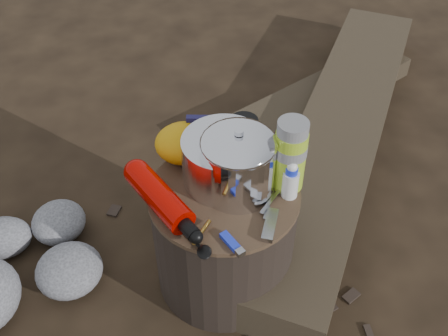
{
  "coord_description": "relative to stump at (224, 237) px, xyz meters",
  "views": [
    {
      "loc": [
        -0.11,
        -1.02,
        1.46
      ],
      "look_at": [
        0.0,
        0.0,
        0.48
      ],
      "focal_mm": 43.18,
      "sensor_mm": 36.0,
      "label": 1
    }
  ],
  "objects": [
    {
      "name": "food_pouch",
      "position": [
        -0.04,
        0.17,
        0.26
      ],
      "size": [
        0.1,
        0.03,
        0.12
      ],
      "primitive_type": "cube",
      "rotation": [
        0.0,
        0.0,
        -0.13
      ],
      "color": "#191545",
      "rests_on": "stump"
    },
    {
      "name": "fuel_bottle",
      "position": [
        -0.18,
        -0.03,
        0.23
      ],
      "size": [
        0.22,
        0.3,
        0.07
      ],
      "primitive_type": null,
      "rotation": [
        0.0,
        0.0,
        0.54
      ],
      "color": "#AC0600",
      "rests_on": "stump"
    },
    {
      "name": "camping_pot",
      "position": [
        0.04,
        0.01,
        0.29
      ],
      "size": [
        0.2,
        0.2,
        0.2
      ],
      "primitive_type": "cylinder",
      "color": "silver",
      "rests_on": "stump"
    },
    {
      "name": "rock_ring",
      "position": [
        -0.61,
        -0.15,
        -0.11
      ],
      "size": [
        0.41,
        0.89,
        0.18
      ],
      "primitive_type": null,
      "color": "slate",
      "rests_on": "ground"
    },
    {
      "name": "log_main",
      "position": [
        0.52,
        0.56,
        -0.12
      ],
      "size": [
        1.12,
        1.77,
        0.15
      ],
      "primitive_type": "cube",
      "rotation": [
        0.0,
        0.0,
        -0.48
      ],
      "color": "#382E20",
      "rests_on": "ground"
    },
    {
      "name": "ground",
      "position": [
        0.0,
        0.0,
        -0.19
      ],
      "size": [
        60.0,
        60.0,
        0.0
      ],
      "primitive_type": "plane",
      "color": "black",
      "rests_on": "ground"
    },
    {
      "name": "stump",
      "position": [
        0.0,
        0.0,
        0.0
      ],
      "size": [
        0.42,
        0.42,
        0.39
      ],
      "primitive_type": "cylinder",
      "color": "black",
      "rests_on": "ground"
    },
    {
      "name": "spork",
      "position": [
        -0.11,
        -0.14,
        0.2
      ],
      "size": [
        0.1,
        0.14,
        0.01
      ],
      "primitive_type": null,
      "rotation": [
        0.0,
        0.0,
        0.52
      ],
      "color": "black",
      "rests_on": "stump"
    },
    {
      "name": "squeeze_bottle",
      "position": [
        0.18,
        -0.03,
        0.25
      ],
      "size": [
        0.04,
        0.04,
        0.11
      ],
      "primitive_type": "cylinder",
      "color": "silver",
      "rests_on": "stump"
    },
    {
      "name": "pot_grabber",
      "position": [
        0.12,
        -0.05,
        0.2
      ],
      "size": [
        0.1,
        0.13,
        0.01
      ],
      "primitive_type": null,
      "rotation": [
        0.0,
        0.0,
        -0.52
      ],
      "color": "#A4A3A8",
      "rests_on": "stump"
    },
    {
      "name": "multitool",
      "position": [
        0.1,
        -0.14,
        0.2
      ],
      "size": [
        0.06,
        0.11,
        0.01
      ],
      "primitive_type": "cube",
      "rotation": [
        0.0,
        0.0,
        -0.34
      ],
      "color": "#A4A3A8",
      "rests_on": "stump"
    },
    {
      "name": "stuff_sack",
      "position": [
        -0.1,
        0.15,
        0.25
      ],
      "size": [
        0.17,
        0.14,
        0.12
      ],
      "primitive_type": "ellipsoid",
      "color": "orange",
      "rests_on": "stump"
    },
    {
      "name": "thermos",
      "position": [
        0.18,
        0.01,
        0.3
      ],
      "size": [
        0.09,
        0.09,
        0.22
      ],
      "primitive_type": "cylinder",
      "color": "#A1C826",
      "rests_on": "stump"
    },
    {
      "name": "foil_windscreen",
      "position": [
        0.01,
        0.05,
        0.26
      ],
      "size": [
        0.23,
        0.23,
        0.14
      ],
      "primitive_type": "cylinder",
      "color": "silver",
      "rests_on": "stump"
    },
    {
      "name": "travel_mug",
      "position": [
        0.08,
        0.16,
        0.25
      ],
      "size": [
        0.08,
        0.08,
        0.12
      ],
      "primitive_type": "cylinder",
      "color": "black",
      "rests_on": "stump"
    },
    {
      "name": "log_small",
      "position": [
        0.49,
        0.84,
        -0.15
      ],
      "size": [
        1.02,
        0.73,
        0.09
      ],
      "primitive_type": "cube",
      "rotation": [
        0.0,
        0.0,
        -1.02
      ],
      "color": "#382E20",
      "rests_on": "ground"
    },
    {
      "name": "lighter",
      "position": [
        -0.0,
        -0.18,
        0.2
      ],
      "size": [
        0.06,
        0.08,
        0.02
      ],
      "primitive_type": "cube",
      "rotation": [
        0.0,
        0.0,
        0.51
      ],
      "color": "#1F33D6",
      "rests_on": "stump"
    }
  ]
}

